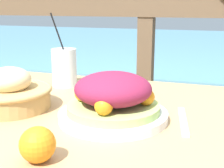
% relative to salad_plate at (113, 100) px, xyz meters
% --- Properties ---
extents(patio_table, '(1.02, 0.74, 0.72)m').
position_rel_salad_plate_xyz_m(patio_table, '(-0.09, 0.04, -0.16)').
color(patio_table, tan).
rests_on(patio_table, ground_plane).
extents(railing_fence, '(2.80, 0.08, 1.02)m').
position_rel_salad_plate_xyz_m(railing_fence, '(-0.09, 0.77, -0.00)').
color(railing_fence, brown).
rests_on(railing_fence, ground_plane).
extents(sea_backdrop, '(12.00, 4.00, 0.52)m').
position_rel_salad_plate_xyz_m(sea_backdrop, '(-0.09, 3.27, -0.51)').
color(sea_backdrop, '#568EA8').
rests_on(sea_backdrop, ground_plane).
extents(salad_plate, '(0.26, 0.26, 0.11)m').
position_rel_salad_plate_xyz_m(salad_plate, '(0.00, 0.00, 0.00)').
color(salad_plate, silver).
rests_on(salad_plate, patio_table).
extents(drink_glass, '(0.08, 0.08, 0.24)m').
position_rel_salad_plate_xyz_m(drink_glass, '(-0.25, 0.25, 0.01)').
color(drink_glass, silver).
rests_on(drink_glass, patio_table).
extents(bread_basket, '(0.22, 0.22, 0.11)m').
position_rel_salad_plate_xyz_m(bread_basket, '(-0.28, -0.01, -0.01)').
color(bread_basket, tan).
rests_on(bread_basket, patio_table).
extents(fork, '(0.05, 0.18, 0.00)m').
position_rel_salad_plate_xyz_m(fork, '(0.16, 0.03, -0.05)').
color(fork, silver).
rests_on(fork, patio_table).
extents(orange_near_basket, '(0.06, 0.06, 0.06)m').
position_rel_salad_plate_xyz_m(orange_near_basket, '(-0.06, -0.24, -0.02)').
color(orange_near_basket, orange).
rests_on(orange_near_basket, patio_table).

